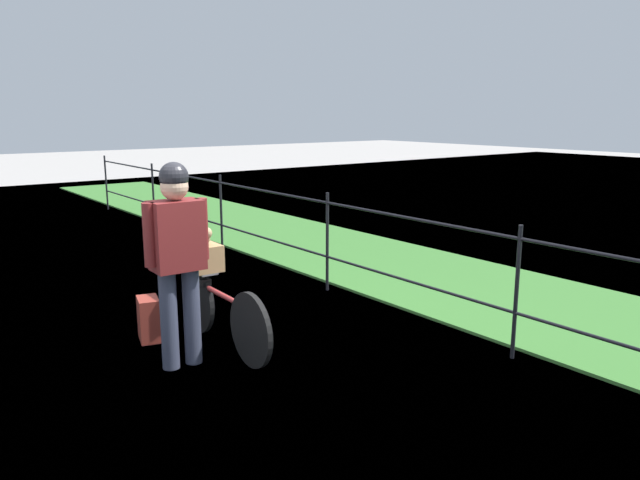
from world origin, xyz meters
TOP-DOWN VIEW (x-y plane):
  - ground_plane at (0.00, 0.00)m, footprint 60.00×60.00m
  - grass_strip at (0.00, 3.57)m, footprint 27.00×2.40m
  - iron_fence at (0.00, 2.20)m, footprint 18.04×0.04m
  - bicycle_main at (-0.45, 0.35)m, footprint 1.65×0.17m
  - wooden_crate at (-0.82, 0.36)m, footprint 0.37×0.31m
  - terrier_dog at (-0.79, 0.36)m, footprint 0.32×0.15m
  - cyclist_person at (-0.29, -0.11)m, footprint 0.27×0.54m
  - backpack_on_paving at (-1.01, -0.10)m, footprint 0.32×0.25m

SIDE VIEW (x-z plane):
  - ground_plane at x=0.00m, z-range 0.00..0.00m
  - grass_strip at x=0.00m, z-range 0.00..0.03m
  - backpack_on_paving at x=-1.01m, z-range 0.00..0.40m
  - bicycle_main at x=-0.45m, z-range 0.02..0.65m
  - iron_fence at x=0.00m, z-range 0.10..1.26m
  - wooden_crate at x=-0.82m, z-range 0.63..0.88m
  - terrier_dog at x=-0.79m, z-range 0.86..1.04m
  - cyclist_person at x=-0.29m, z-range 0.16..1.84m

